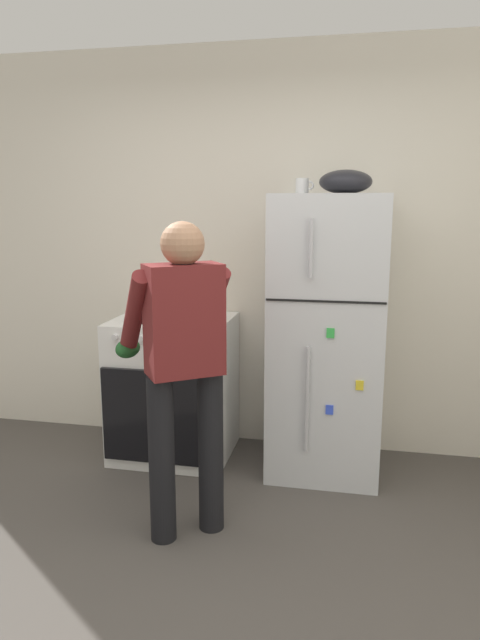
{
  "coord_description": "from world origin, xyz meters",
  "views": [
    {
      "loc": [
        0.64,
        -1.95,
        1.68
      ],
      "look_at": [
        -0.03,
        1.32,
        1.0
      ],
      "focal_mm": 32.22,
      "sensor_mm": 36.0,
      "label": 1
    }
  ],
  "objects_px": {
    "red_pot": "(194,310)",
    "coffee_mug": "(303,186)",
    "mixing_bowl": "(346,182)",
    "person_cook": "(183,354)",
    "refrigerator": "(327,336)",
    "stove_range": "(174,388)"
  },
  "relations": [
    {
      "from": "mixing_bowl",
      "to": "refrigerator",
      "type": "bearing_deg",
      "value": -179.78
    },
    {
      "from": "coffee_mug",
      "to": "refrigerator",
      "type": "bearing_deg",
      "value": -15.83
    },
    {
      "from": "red_pot",
      "to": "stove_range",
      "type": "bearing_deg",
      "value": 166.08
    },
    {
      "from": "coffee_mug",
      "to": "mixing_bowl",
      "type": "xyz_separation_m",
      "value": [
        0.26,
        -0.05,
        0.02
      ]
    },
    {
      "from": "refrigerator",
      "to": "person_cook",
      "type": "height_order",
      "value": "refrigerator"
    },
    {
      "from": "refrigerator",
      "to": "stove_range",
      "type": "bearing_deg",
      "value": -179.43
    },
    {
      "from": "person_cook",
      "to": "mixing_bowl",
      "type": "xyz_separation_m",
      "value": [
        0.74,
        0.9,
        0.85
      ]
    },
    {
      "from": "mixing_bowl",
      "to": "person_cook",
      "type": "bearing_deg",
      "value": -129.43
    },
    {
      "from": "coffee_mug",
      "to": "stove_range",
      "type": "bearing_deg",
      "value": -175.84
    },
    {
      "from": "refrigerator",
      "to": "mixing_bowl",
      "type": "relative_size",
      "value": 5.59
    },
    {
      "from": "refrigerator",
      "to": "mixing_bowl",
      "type": "distance_m",
      "value": 0.94
    },
    {
      "from": "stove_range",
      "to": "red_pot",
      "type": "xyz_separation_m",
      "value": [
        0.16,
        -0.04,
        0.54
      ]
    },
    {
      "from": "coffee_mug",
      "to": "mixing_bowl",
      "type": "height_order",
      "value": "mixing_bowl"
    },
    {
      "from": "red_pot",
      "to": "coffee_mug",
      "type": "height_order",
      "value": "coffee_mug"
    },
    {
      "from": "refrigerator",
      "to": "person_cook",
      "type": "bearing_deg",
      "value": -126.26
    },
    {
      "from": "red_pot",
      "to": "coffee_mug",
      "type": "distance_m",
      "value": 1.03
    },
    {
      "from": "person_cook",
      "to": "refrigerator",
      "type": "bearing_deg",
      "value": 53.74
    },
    {
      "from": "refrigerator",
      "to": "coffee_mug",
      "type": "xyz_separation_m",
      "value": [
        -0.18,
        0.05,
        0.92
      ]
    },
    {
      "from": "person_cook",
      "to": "coffee_mug",
      "type": "bearing_deg",
      "value": 63.08
    },
    {
      "from": "refrigerator",
      "to": "coffee_mug",
      "type": "bearing_deg",
      "value": 164.17
    },
    {
      "from": "stove_range",
      "to": "person_cook",
      "type": "distance_m",
      "value": 1.07
    },
    {
      "from": "coffee_mug",
      "to": "person_cook",
      "type": "bearing_deg",
      "value": -116.92
    }
  ]
}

